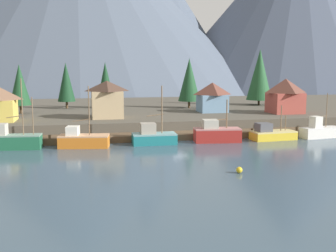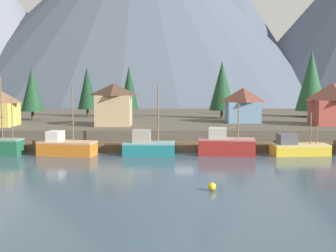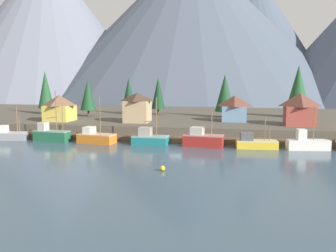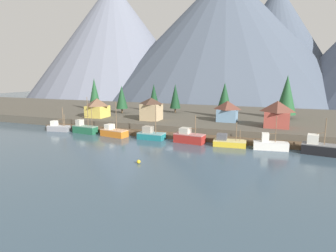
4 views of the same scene
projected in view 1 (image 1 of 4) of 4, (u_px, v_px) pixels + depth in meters
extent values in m
cube|color=#384C5B|center=(158.00, 126.00, 84.94)|extent=(400.00, 400.00, 1.00)
cube|color=brown|center=(178.00, 136.00, 67.35)|extent=(80.00, 4.00, 1.00)
cylinder|color=brown|center=(50.00, 140.00, 61.54)|extent=(0.36, 0.36, 1.60)
cylinder|color=brown|center=(104.00, 138.00, 63.15)|extent=(0.36, 0.36, 1.60)
cylinder|color=brown|center=(156.00, 136.00, 64.76)|extent=(0.36, 0.36, 1.60)
cylinder|color=brown|center=(205.00, 135.00, 66.37)|extent=(0.36, 0.36, 1.60)
cylinder|color=brown|center=(252.00, 133.00, 67.98)|extent=(0.36, 0.36, 1.60)
cylinder|color=brown|center=(296.00, 132.00, 69.59)|extent=(0.36, 0.36, 1.60)
cube|color=#4C473D|center=(149.00, 112.00, 96.32)|extent=(400.00, 56.00, 2.50)
cone|color=#475160|center=(147.00, 15.00, 211.14)|extent=(96.21, 96.21, 75.37)
cone|color=#4C566B|center=(299.00, 7.00, 212.02)|extent=(143.99, 143.99, 83.40)
cube|color=#1E5B3D|center=(16.00, 143.00, 58.81)|extent=(7.30, 3.05, 1.87)
cube|color=gray|center=(15.00, 135.00, 58.66)|extent=(7.30, 3.05, 0.20)
cube|color=#B2AD9E|center=(1.00, 129.00, 58.34)|extent=(1.67, 1.99, 1.60)
cylinder|color=brown|center=(22.00, 107.00, 58.21)|extent=(0.15, 0.15, 7.91)
cylinder|color=brown|center=(33.00, 116.00, 58.54)|extent=(0.13, 0.13, 5.33)
cylinder|color=brown|center=(15.00, 117.00, 58.30)|extent=(2.47, 0.35, 0.45)
cube|color=#CC6B1E|center=(84.00, 142.00, 60.19)|extent=(7.49, 4.11, 1.59)
cube|color=tan|center=(84.00, 136.00, 60.07)|extent=(7.49, 4.11, 0.20)
cube|color=silver|center=(73.00, 131.00, 59.90)|extent=(2.04, 2.51, 1.30)
cylinder|color=brown|center=(89.00, 111.00, 59.58)|extent=(0.15, 0.15, 7.09)
cylinder|color=brown|center=(82.00, 120.00, 59.74)|extent=(2.66, 0.55, 0.47)
cube|color=#196B70|center=(154.00, 139.00, 62.71)|extent=(6.62, 3.29, 1.42)
cube|color=#679496|center=(154.00, 134.00, 62.60)|extent=(6.62, 3.29, 0.20)
cube|color=gray|center=(148.00, 128.00, 62.30)|extent=(2.28, 2.07, 1.60)
cylinder|color=brown|center=(162.00, 110.00, 62.29)|extent=(0.18, 0.18, 7.17)
cylinder|color=brown|center=(155.00, 115.00, 62.22)|extent=(2.59, 0.18, 0.40)
cube|color=maroon|center=(217.00, 136.00, 64.48)|extent=(7.38, 3.69, 1.95)
cube|color=#AD6C6A|center=(217.00, 129.00, 64.33)|extent=(7.38, 3.69, 0.20)
cube|color=#B2AD9E|center=(210.00, 124.00, 64.12)|extent=(2.50, 2.49, 1.34)
cylinder|color=brown|center=(227.00, 114.00, 64.13)|extent=(0.19, 0.19, 4.45)
cylinder|color=brown|center=(221.00, 120.00, 64.18)|extent=(2.27, 0.39, 0.30)
cube|color=gold|center=(273.00, 136.00, 66.48)|extent=(7.31, 3.58, 1.21)
cube|color=tan|center=(273.00, 131.00, 66.38)|extent=(7.31, 3.58, 0.20)
cube|color=#4C4C51|center=(264.00, 127.00, 65.79)|extent=(2.35, 2.28, 1.33)
cylinder|color=brown|center=(281.00, 118.00, 66.45)|extent=(0.16, 0.16, 4.06)
cylinder|color=brown|center=(286.00, 123.00, 66.79)|extent=(0.14, 0.14, 2.44)
cube|color=silver|center=(321.00, 133.00, 68.36)|extent=(7.36, 3.30, 1.53)
cube|color=silver|center=(321.00, 128.00, 68.24)|extent=(7.36, 3.30, 0.20)
cube|color=silver|center=(316.00, 122.00, 67.70)|extent=(1.65, 1.85, 1.84)
cylinder|color=brown|center=(327.00, 110.00, 68.12)|extent=(0.13, 0.13, 5.60)
cylinder|color=brown|center=(322.00, 116.00, 67.95)|extent=(2.31, 0.41, 0.32)
cube|color=tan|center=(107.00, 105.00, 73.98)|extent=(5.41, 5.17, 4.80)
pyramid|color=#422D23|center=(107.00, 86.00, 73.50)|extent=(5.68, 5.42, 1.85)
cube|color=#6689A8|center=(212.00, 103.00, 83.80)|extent=(5.47, 4.80, 3.50)
pyramid|color=brown|center=(212.00, 89.00, 83.37)|extent=(5.74, 5.04, 2.45)
cube|color=#9E4238|center=(285.00, 103.00, 81.83)|extent=(6.04, 5.52, 4.00)
pyramid|color=brown|center=(286.00, 86.00, 81.35)|extent=(6.35, 5.80, 2.79)
cylinder|color=#4C3823|center=(106.00, 104.00, 92.28)|extent=(0.50, 0.50, 1.58)
cone|color=#14381E|center=(105.00, 81.00, 91.57)|extent=(3.75, 3.75, 8.55)
cylinder|color=#4C3823|center=(67.00, 105.00, 91.10)|extent=(0.50, 0.50, 1.56)
cone|color=#14381E|center=(66.00, 82.00, 90.39)|extent=(3.82, 3.82, 8.44)
cylinder|color=#4C3823|center=(259.00, 102.00, 99.30)|extent=(0.50, 0.50, 1.25)
cone|color=#1E4C28|center=(260.00, 75.00, 98.36)|extent=(6.03, 6.03, 11.98)
cylinder|color=#4C3823|center=(21.00, 109.00, 81.22)|extent=(0.50, 0.50, 1.65)
cone|color=#194223|center=(20.00, 85.00, 80.54)|extent=(4.10, 4.10, 7.92)
cylinder|color=#4C3823|center=(189.00, 104.00, 92.00)|extent=(0.50, 0.50, 1.56)
cone|color=#194223|center=(189.00, 80.00, 91.22)|extent=(4.85, 4.85, 9.37)
sphere|color=gold|center=(239.00, 170.00, 45.55)|extent=(0.70, 0.70, 0.70)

